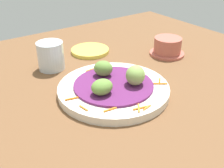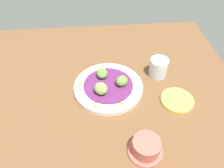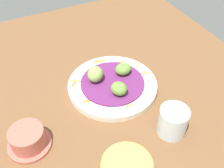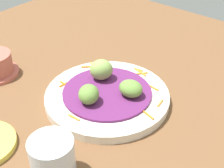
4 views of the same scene
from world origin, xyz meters
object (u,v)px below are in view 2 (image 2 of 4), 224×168
object	(u,v)px
guac_scoop_left	(102,73)
water_glass	(158,67)
side_plate_small	(177,100)
guac_scoop_center	(101,89)
guac_scoop_right	(122,81)
main_plate	(108,87)
terracotta_bowl	(146,147)

from	to	relation	value
guac_scoop_left	water_glass	bearing A→B (deg)	-85.58
side_plate_small	water_glass	world-z (taller)	water_glass
guac_scoop_center	guac_scoop_right	size ratio (longest dim) A/B	1.08
main_plate	terracotta_bowl	size ratio (longest dim) A/B	2.48
guac_scoop_center	terracotta_bowl	world-z (taller)	guac_scoop_center
main_plate	guac_scoop_right	xyz separation A→B (cm)	(-0.51, -5.21, 3.52)
guac_scoop_center	terracotta_bowl	size ratio (longest dim) A/B	0.48
side_plate_small	terracotta_bowl	xyz separation A→B (cm)	(-19.25, 16.10, 2.07)
side_plate_small	water_glass	xyz separation A→B (cm)	(15.40, 4.00, 3.43)
guac_scoop_left	terracotta_bowl	size ratio (longest dim) A/B	0.47
main_plate	guac_scoop_right	size ratio (longest dim) A/B	5.64
main_plate	guac_scoop_left	world-z (taller)	guac_scoop_left
guac_scoop_right	terracotta_bowl	xyz separation A→B (cm)	(-27.55, -4.23, -1.84)
side_plate_small	terracotta_bowl	distance (cm)	25.18
guac_scoop_right	side_plate_small	bearing A→B (deg)	-112.19
guac_scoop_left	terracotta_bowl	bearing A→B (deg)	-160.52
guac_scoop_left	guac_scoop_right	bearing A→B (deg)	-125.56
guac_scoop_left	side_plate_small	world-z (taller)	guac_scoop_left
guac_scoop_center	side_plate_small	size ratio (longest dim) A/B	0.42
guac_scoop_right	guac_scoop_left	bearing A→B (deg)	54.44
terracotta_bowl	water_glass	distance (cm)	36.73
guac_scoop_left	main_plate	bearing A→B (deg)	-155.56
main_plate	water_glass	distance (cm)	22.74
guac_scoop_right	side_plate_small	xyz separation A→B (cm)	(-8.29, -20.33, -3.91)
main_plate	guac_scoop_center	world-z (taller)	guac_scoop_center
guac_scoop_left	guac_scoop_right	size ratio (longest dim) A/B	1.07
side_plate_small	terracotta_bowl	world-z (taller)	terracotta_bowl
guac_scoop_center	water_glass	xyz separation A→B (cm)	(10.86, -24.59, -0.89)
main_plate	water_glass	bearing A→B (deg)	-72.98
guac_scoop_left	guac_scoop_right	world-z (taller)	guac_scoop_right
main_plate	guac_scoop_center	size ratio (longest dim) A/B	5.21
terracotta_bowl	side_plate_small	bearing A→B (deg)	-39.90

